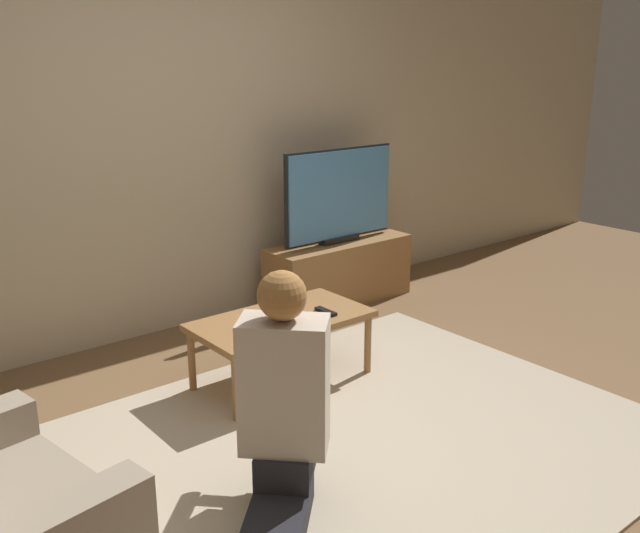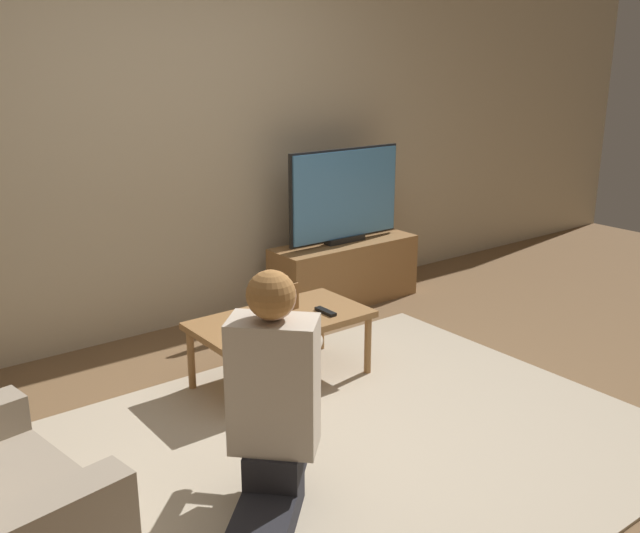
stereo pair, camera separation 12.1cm
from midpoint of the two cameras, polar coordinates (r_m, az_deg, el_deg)
ground_plane at (r=3.45m, az=2.06°, el=-14.07°), size 10.00×10.00×0.00m
wall_back at (r=4.61m, az=-14.09°, el=10.43°), size 10.00×0.06×2.60m
rug at (r=3.45m, az=2.06°, el=-13.96°), size 2.78×2.23×0.02m
tv_stand at (r=5.20m, az=0.86°, el=-0.46°), size 1.13×0.36×0.46m
tv at (r=5.07m, az=0.86°, el=5.72°), size 0.95×0.08×0.67m
coffee_table at (r=3.90m, az=-3.98°, el=-4.62°), size 0.96×0.51×0.39m
person_kneeling at (r=2.79m, az=-4.20°, el=-10.41°), size 0.76×0.75×0.99m
picture_frame at (r=3.95m, az=-3.28°, el=-2.50°), size 0.11×0.01×0.15m
remote at (r=3.93m, az=-0.41°, el=-3.62°), size 0.04×0.15×0.02m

